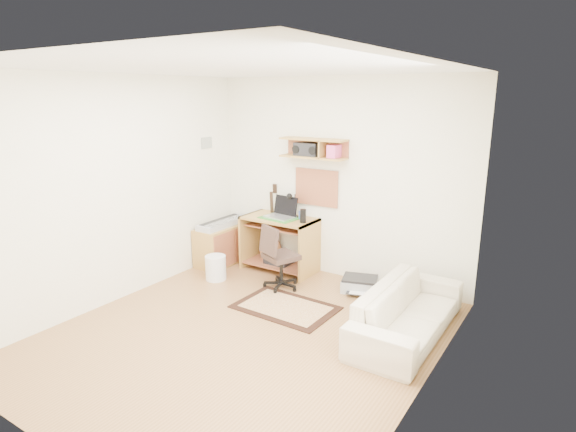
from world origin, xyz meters
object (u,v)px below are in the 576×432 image
Objects in this scene: desk at (280,244)px; cabinet at (224,244)px; task_chair at (281,256)px; sofa at (408,303)px; printer at (360,284)px.

desk is 0.88m from cabinet.
task_chair reaches higher than sofa.
printer is 0.25× the size of sofa.
task_chair is 1.90× the size of printer.
cabinet is (-1.22, 0.34, -0.14)m from task_chair.
printer is at bearing 50.48° from task_chair.
task_chair is 1.28m from cabinet.
sofa reaches higher than printer.
sofa is at bearing -58.25° from printer.
desk is 1.11× the size of cabinet.
printer is (2.10, 0.12, -0.19)m from cabinet.
sofa is (2.96, -0.63, 0.06)m from cabinet.
task_chair reaches higher than desk.
cabinet is at bearing -172.19° from task_chair.
task_chair is at bearing -15.36° from cabinet.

